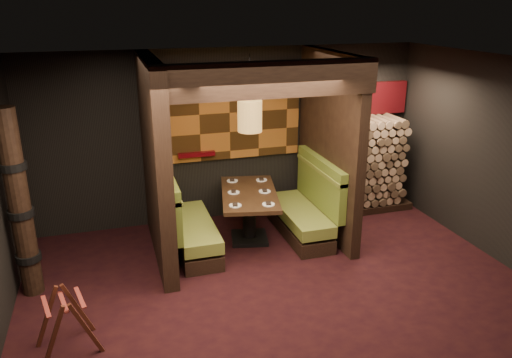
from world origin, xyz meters
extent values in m
cube|color=black|center=(0.00, 0.00, -0.01)|extent=(6.50, 5.50, 0.02)
cube|color=black|center=(0.00, 0.00, 2.86)|extent=(6.50, 5.50, 0.02)
cube|color=black|center=(0.00, 2.76, 1.43)|extent=(6.50, 0.02, 2.85)
cube|color=black|center=(0.00, -2.76, 1.43)|extent=(6.50, 0.02, 2.85)
cube|color=black|center=(-1.35, 1.65, 1.43)|extent=(0.20, 2.20, 2.85)
cube|color=black|center=(1.30, 1.70, 1.43)|extent=(0.15, 2.10, 2.85)
cube|color=black|center=(-0.02, 0.70, 2.63)|extent=(2.85, 0.18, 0.44)
cube|color=#A85F22|center=(-0.02, 2.71, 1.82)|extent=(2.40, 0.06, 1.55)
cube|color=#A85F22|center=(-1.23, 1.82, 1.85)|extent=(0.04, 1.85, 1.45)
cube|color=#50040B|center=(-0.60, 2.65, 1.18)|extent=(0.60, 0.12, 0.07)
cube|color=black|center=(-0.85, 1.65, 0.11)|extent=(0.55, 1.60, 0.22)
cube|color=olive|center=(-0.85, 1.65, 0.36)|extent=(0.55, 1.60, 0.18)
cube|color=olive|center=(-1.19, 1.65, 0.75)|extent=(0.12, 1.60, 0.78)
cube|color=olive|center=(-1.19, 1.65, 1.10)|extent=(0.15, 1.60, 0.06)
cube|color=black|center=(0.82, 1.65, 0.11)|extent=(0.55, 1.60, 0.22)
cube|color=olive|center=(0.82, 1.65, 0.36)|extent=(0.55, 1.60, 0.18)
cube|color=olive|center=(1.16, 1.65, 0.75)|extent=(0.12, 1.60, 0.78)
cube|color=olive|center=(1.16, 1.65, 1.10)|extent=(0.15, 1.60, 0.06)
cube|color=black|center=(0.02, 1.71, 0.03)|extent=(0.65, 0.65, 0.06)
cylinder|color=black|center=(0.02, 1.71, 0.37)|extent=(0.20, 0.20, 0.74)
cube|color=#372415|center=(0.02, 1.71, 0.77)|extent=(1.11, 1.64, 0.06)
cylinder|color=white|center=(-0.32, 1.25, 0.80)|extent=(0.18, 0.18, 0.01)
cube|color=black|center=(-0.32, 1.25, 0.82)|extent=(0.09, 0.12, 0.02)
cylinder|color=white|center=(0.14, 1.16, 0.80)|extent=(0.18, 0.18, 0.01)
cube|color=black|center=(0.14, 1.16, 0.82)|extent=(0.09, 0.12, 0.02)
cylinder|color=white|center=(-0.21, 1.76, 0.80)|extent=(0.18, 0.18, 0.01)
cube|color=black|center=(-0.21, 1.76, 0.82)|extent=(0.09, 0.12, 0.02)
cylinder|color=white|center=(0.25, 1.66, 0.80)|extent=(0.18, 0.18, 0.01)
cube|color=black|center=(0.25, 1.66, 0.82)|extent=(0.09, 0.12, 0.02)
cylinder|color=white|center=(-0.11, 2.26, 0.80)|extent=(0.18, 0.18, 0.01)
cube|color=black|center=(-0.11, 2.26, 0.82)|extent=(0.09, 0.12, 0.02)
cylinder|color=white|center=(0.36, 2.16, 0.80)|extent=(0.18, 0.18, 0.01)
cube|color=black|center=(0.36, 2.16, 0.82)|extent=(0.09, 0.12, 0.02)
cylinder|color=olive|center=(0.02, 1.66, 1.98)|extent=(0.35, 0.35, 0.45)
sphere|color=#FFC672|center=(0.02, 1.66, 1.98)|extent=(0.18, 0.18, 0.18)
cylinder|color=black|center=(0.02, 1.66, 2.53)|extent=(0.02, 0.02, 0.65)
cube|color=#461E12|center=(-2.68, -0.47, 0.32)|extent=(0.32, 0.11, 0.72)
cube|color=#461E12|center=(-2.35, -0.39, 0.32)|extent=(0.32, 0.11, 0.72)
cube|color=#461E12|center=(-2.77, -0.06, 0.32)|extent=(0.32, 0.11, 0.72)
cube|color=#461E12|center=(-2.44, 0.02, 0.32)|extent=(0.32, 0.11, 0.72)
cube|color=maroon|center=(-2.72, -0.26, 0.58)|extent=(0.14, 0.44, 0.01)
cube|color=maroon|center=(-2.56, -0.22, 0.58)|extent=(0.14, 0.44, 0.01)
cube|color=maroon|center=(-2.40, -0.19, 0.58)|extent=(0.14, 0.44, 0.01)
cylinder|color=black|center=(-3.05, 1.10, 1.20)|extent=(0.26, 0.26, 2.40)
cylinder|color=black|center=(-3.05, 1.10, 0.50)|extent=(0.31, 0.31, 0.09)
cylinder|color=black|center=(-3.05, 1.10, 1.10)|extent=(0.31, 0.31, 0.09)
cylinder|color=black|center=(-3.05, 1.10, 1.70)|extent=(0.31, 0.31, 0.09)
cube|color=black|center=(2.29, 2.35, 0.06)|extent=(1.73, 0.70, 0.12)
cube|color=brown|center=(2.29, 2.35, 0.88)|extent=(1.73, 0.70, 1.52)
cube|color=maroon|center=(2.29, 2.68, 1.92)|extent=(1.83, 0.10, 0.56)
cube|color=black|center=(1.39, 1.96, 1.43)|extent=(0.08, 0.08, 2.85)
camera|label=1|loc=(-1.95, -5.05, 3.52)|focal=35.00mm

